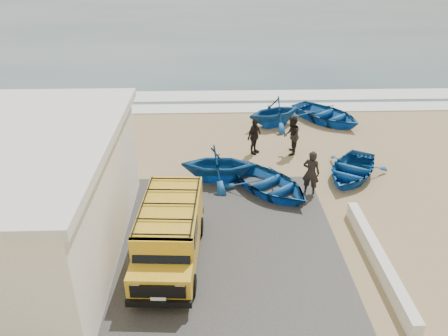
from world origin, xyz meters
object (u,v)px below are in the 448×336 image
object	(u,v)px
boat_far_right	(326,114)
fisherman_middle	(292,136)
boat_mid_left	(218,164)
parapet	(378,259)
van	(170,231)
boat_far_left	(274,112)
boat_near_left	(270,184)
fisherman_front	(311,173)
fisherman_back	(254,136)
boat_near_right	(351,169)

from	to	relation	value
boat_far_right	fisherman_middle	bearing A→B (deg)	-161.75
boat_mid_left	boat_far_right	size ratio (longest dim) A/B	0.73
parapet	van	world-z (taller)	van
van	boat_mid_left	world-z (taller)	van
boat_mid_left	boat_far_left	world-z (taller)	boat_far_left
boat_far_left	boat_near_left	bearing A→B (deg)	-34.88
boat_mid_left	fisherman_front	distance (m)	3.98
fisherman_back	boat_far_left	bearing A→B (deg)	16.25
boat_mid_left	fisherman_back	world-z (taller)	fisherman_back
van	boat_near_right	bearing A→B (deg)	38.52
boat_near_left	fisherman_back	distance (m)	3.85
boat_far_right	fisherman_middle	world-z (taller)	fisherman_middle
boat_mid_left	boat_far_left	size ratio (longest dim) A/B	0.99
fisherman_middle	boat_near_right	bearing A→B (deg)	54.90
van	boat_far_right	world-z (taller)	van
parapet	van	xyz separation A→B (m)	(-6.76, 0.61, 0.82)
boat_far_right	parapet	bearing A→B (deg)	-134.23
parapet	fisherman_back	distance (m)	9.21
boat_near_right	boat_far_left	xyz separation A→B (m)	(-2.65, 6.15, 0.46)
boat_near_left	boat_mid_left	xyz separation A→B (m)	(-2.13, 1.03, 0.43)
parapet	fisherman_front	distance (m)	4.88
boat_near_left	boat_near_right	world-z (taller)	boat_near_left
fisherman_middle	fisherman_back	distance (m)	1.81
boat_near_right	parapet	bearing A→B (deg)	-65.91
parapet	boat_far_left	world-z (taller)	boat_far_left
fisherman_front	fisherman_middle	distance (m)	3.80
fisherman_front	fisherman_middle	size ratio (longest dim) A/B	1.00
fisherman_front	boat_near_left	bearing A→B (deg)	20.75
boat_mid_left	fisherman_middle	distance (m)	4.49
van	fisherman_back	bearing A→B (deg)	69.66
boat_near_left	fisherman_front	distance (m)	1.76
boat_far_right	boat_far_left	bearing A→B (deg)	151.28
boat_near_left	parapet	bearing A→B (deg)	-96.31
boat_near_left	boat_mid_left	world-z (taller)	boat_mid_left
boat_far_left	fisherman_back	distance (m)	3.82
fisherman_front	fisherman_back	bearing A→B (deg)	-38.32
parapet	fisherman_back	world-z (taller)	fisherman_back
boat_near_right	boat_mid_left	xyz separation A→B (m)	(-5.94, -0.16, 0.45)
boat_near_left	boat_far_right	size ratio (longest dim) A/B	0.91
parapet	boat_far_left	distance (m)	12.27
boat_near_right	boat_near_left	bearing A→B (deg)	-130.37
boat_far_right	fisherman_back	distance (m)	6.14
boat_near_right	fisherman_middle	world-z (taller)	fisherman_middle
boat_near_right	boat_far_left	distance (m)	6.71
boat_far_left	boat_mid_left	bearing A→B (deg)	-53.47
boat_near_left	boat_near_right	size ratio (longest dim) A/B	1.05
parapet	boat_near_left	distance (m)	5.62
van	boat_mid_left	bearing A→B (deg)	75.56
parapet	boat_far_left	size ratio (longest dim) A/B	1.85
boat_mid_left	fisherman_front	bearing A→B (deg)	-104.13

